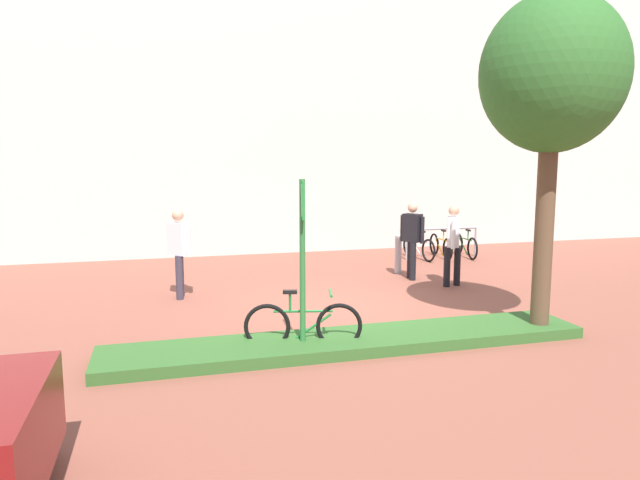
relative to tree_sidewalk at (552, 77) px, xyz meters
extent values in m
plane|color=brown|center=(-2.56, 2.22, -3.86)|extent=(60.00, 60.00, 0.00)
cube|color=silver|center=(-2.56, 9.22, 1.14)|extent=(28.00, 1.20, 10.00)
cube|color=#336028|center=(-3.01, 0.15, -3.78)|extent=(7.00, 1.10, 0.16)
cylinder|color=brown|center=(0.00, 0.00, -2.32)|extent=(0.28, 0.28, 3.08)
ellipsoid|color=#2D6628|center=(0.00, 0.00, 0.05)|extent=(2.10, 2.10, 2.31)
cylinder|color=#2D7238|center=(-3.73, 0.15, -2.66)|extent=(0.08, 0.08, 2.41)
cube|color=#198C33|center=(-3.73, 0.15, -1.73)|extent=(0.08, 0.36, 0.52)
cube|color=white|center=(-3.73, 0.15, -1.73)|extent=(0.08, 0.30, 0.44)
torus|color=black|center=(-4.19, 0.39, -3.53)|extent=(0.66, 0.22, 0.66)
torus|color=black|center=(-3.20, 0.15, -3.53)|extent=(0.66, 0.22, 0.66)
cylinder|color=#1E7233|center=(-3.69, 0.27, -3.31)|extent=(0.82, 0.23, 0.04)
cylinder|color=#1E7233|center=(-3.59, 0.25, -3.57)|extent=(0.60, 0.18, 0.44)
cylinder|color=#1E7233|center=(-3.87, 0.31, -3.19)|extent=(0.04, 0.04, 0.28)
cube|color=black|center=(-3.87, 0.31, -3.03)|extent=(0.21, 0.13, 0.05)
cylinder|color=#1E7233|center=(-3.32, 0.18, -3.05)|extent=(0.14, 0.42, 0.04)
cylinder|color=#99999E|center=(0.74, 6.64, -3.46)|extent=(0.06, 0.06, 0.80)
cylinder|color=#99999E|center=(2.79, 6.63, -3.46)|extent=(0.06, 0.06, 0.80)
cylinder|color=#99999E|center=(1.77, 6.63, -3.06)|extent=(2.05, 0.07, 0.06)
torus|color=black|center=(1.15, 6.16, -3.56)|extent=(0.13, 0.61, 0.61)
torus|color=black|center=(1.02, 7.09, -3.56)|extent=(0.13, 0.61, 0.61)
cylinder|color=silver|center=(1.08, 6.63, -3.36)|extent=(0.13, 0.77, 0.03)
cylinder|color=silver|center=(1.07, 6.72, -3.59)|extent=(0.11, 0.56, 0.40)
cylinder|color=silver|center=(1.11, 6.46, -3.25)|extent=(0.03, 0.03, 0.26)
cube|color=black|center=(1.11, 6.46, -3.10)|extent=(0.10, 0.19, 0.05)
cylinder|color=silver|center=(1.04, 6.98, -3.12)|extent=(0.39, 0.09, 0.04)
torus|color=black|center=(1.73, 6.21, -3.56)|extent=(0.10, 0.61, 0.61)
torus|color=black|center=(1.81, 7.15, -3.56)|extent=(0.10, 0.61, 0.61)
cylinder|color=gold|center=(1.77, 6.68, -3.36)|extent=(0.09, 0.77, 0.03)
cylinder|color=gold|center=(1.77, 6.77, -3.59)|extent=(0.08, 0.56, 0.40)
cylinder|color=gold|center=(1.75, 6.51, -3.25)|extent=(0.03, 0.03, 0.26)
cube|color=black|center=(1.75, 6.51, -3.10)|extent=(0.09, 0.19, 0.05)
cylinder|color=gold|center=(1.80, 7.04, -3.12)|extent=(0.39, 0.07, 0.04)
torus|color=black|center=(2.40, 6.12, -3.56)|extent=(0.11, 0.61, 0.61)
torus|color=black|center=(2.50, 7.05, -3.56)|extent=(0.11, 0.61, 0.61)
cylinder|color=#1E7233|center=(2.45, 6.58, -3.36)|extent=(0.11, 0.77, 0.03)
cylinder|color=#1E7233|center=(2.46, 6.67, -3.59)|extent=(0.09, 0.56, 0.40)
cylinder|color=#1E7233|center=(2.43, 6.41, -3.25)|extent=(0.03, 0.03, 0.26)
cube|color=black|center=(2.43, 6.41, -3.10)|extent=(0.09, 0.19, 0.05)
cylinder|color=#1E7233|center=(2.48, 6.94, -3.12)|extent=(0.39, 0.07, 0.04)
cylinder|color=#ADADB2|center=(-0.22, 4.97, -3.41)|extent=(0.16, 0.16, 0.90)
cylinder|color=black|center=(0.20, 3.37, -3.44)|extent=(0.14, 0.14, 0.85)
cylinder|color=black|center=(0.47, 3.43, -3.44)|extent=(0.14, 0.14, 0.85)
cube|color=white|center=(0.34, 3.40, -2.70)|extent=(0.40, 0.47, 0.62)
cylinder|color=white|center=(0.22, 3.17, -2.73)|extent=(0.09, 0.09, 0.59)
cylinder|color=white|center=(0.46, 3.63, -2.73)|extent=(0.09, 0.09, 0.59)
sphere|color=tan|center=(0.34, 3.40, -2.25)|extent=(0.22, 0.22, 0.22)
cylinder|color=#383342|center=(-5.27, 3.74, -3.44)|extent=(0.14, 0.14, 0.85)
cylinder|color=#383342|center=(-5.24, 4.01, -3.44)|extent=(0.14, 0.14, 0.85)
cube|color=white|center=(-5.26, 3.88, -2.70)|extent=(0.45, 0.46, 0.62)
cylinder|color=white|center=(-5.08, 3.69, -2.73)|extent=(0.09, 0.09, 0.59)
cylinder|color=white|center=(-5.43, 4.07, -2.73)|extent=(0.09, 0.09, 0.59)
sphere|color=tan|center=(-5.26, 3.88, -2.25)|extent=(0.22, 0.22, 0.22)
cylinder|color=black|center=(-0.17, 4.41, -3.44)|extent=(0.14, 0.14, 0.85)
cylinder|color=black|center=(-0.22, 4.17, -3.44)|extent=(0.14, 0.14, 0.85)
cube|color=black|center=(-0.19, 4.29, -2.70)|extent=(0.42, 0.47, 0.62)
cylinder|color=black|center=(-0.33, 4.51, -2.73)|extent=(0.09, 0.09, 0.59)
cylinder|color=black|center=(-0.05, 4.07, -2.73)|extent=(0.09, 0.09, 0.59)
sphere|color=tan|center=(-0.19, 4.29, -2.25)|extent=(0.22, 0.22, 0.22)
camera|label=1|loc=(-5.60, -7.45, -1.17)|focal=32.53mm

